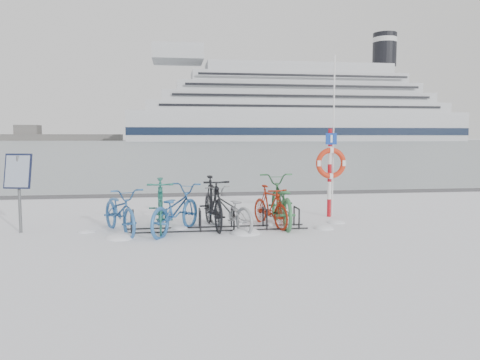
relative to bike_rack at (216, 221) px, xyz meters
The scene contains 15 objects.
ground 0.18m from the bike_rack, ahead, with size 900.00×900.00×0.00m, color white.
ice_sheet 155.00m from the bike_rack, 90.00° to the left, with size 400.00×298.00×0.02m, color #94A0A8.
quay_edge 5.90m from the bike_rack, 90.00° to the left, with size 400.00×0.25×0.10m, color #3F3F42.
bike_rack is the anchor object (origin of this frame).
info_board 4.27m from the bike_rack, behind, with size 0.59×0.32×1.67m.
lifebuoy_station 3.43m from the bike_rack, 21.99° to the left, with size 0.78×0.22×4.05m.
cruise_ferry 214.34m from the bike_rack, 74.82° to the left, with size 156.32×29.44×51.36m.
bike_0 2.07m from the bike_rack, behind, with size 0.67×1.92×1.01m, color #2C5C9A.
bike_1 1.28m from the bike_rack, behind, with size 0.55×1.93×1.16m, color #1F6557.
bike_2 0.97m from the bike_rack, behind, with size 0.69×2.00×1.05m, color #2B62A4.
bike_3 0.48m from the bike_rack, 101.73° to the left, with size 0.56×1.97×1.19m, color black.
bike_4 0.40m from the bike_rack, 10.95° to the right, with size 0.63×1.82×0.96m, color gray.
bike_5 1.30m from the bike_rack, 10.55° to the left, with size 0.45×1.60×0.96m, color maroon.
bike_6 1.61m from the bike_rack, 13.28° to the left, with size 0.78×2.25×1.18m, color #326E3F.
snow_drifts 0.30m from the bike_rack, 32.73° to the right, with size 6.05×1.78×0.22m.
Camera 1 is at (-0.89, -10.06, 2.02)m, focal length 35.00 mm.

